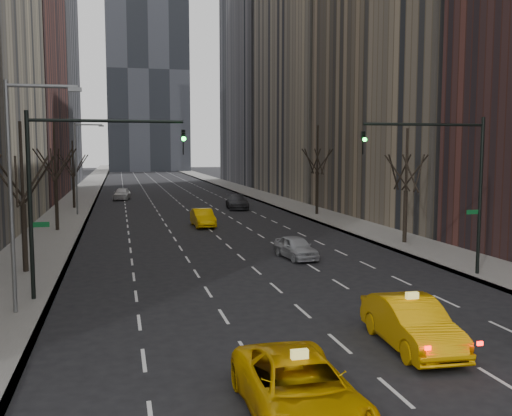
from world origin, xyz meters
TOP-DOWN VIEW (x-y plane):
  - ground at (0.00, 0.00)m, footprint 400.00×400.00m
  - sidewalk_left at (-12.25, 70.00)m, footprint 4.50×320.00m
  - sidewalk_right at (12.25, 70.00)m, footprint 4.50×320.00m
  - bld_left_deep at (-21.50, 96.00)m, footprint 14.00×30.00m
  - bld_right_far at (21.50, 64.00)m, footprint 14.00×28.00m
  - bld_right_deep at (21.50, 95.00)m, footprint 14.00×30.00m
  - tree_lw_b at (-12.00, 18.00)m, footprint 3.36×3.50m
  - tree_lw_c at (-12.00, 34.00)m, footprint 3.36×3.50m
  - tree_lw_d at (-12.00, 52.00)m, footprint 3.36×3.50m
  - tree_rw_b at (12.00, 22.00)m, footprint 3.36×3.50m
  - tree_rw_c at (12.00, 40.00)m, footprint 3.36×3.50m
  - traffic_mast_left at (-9.11, 12.00)m, footprint 6.69×0.39m
  - traffic_mast_right at (9.11, 12.00)m, footprint 6.69×0.39m
  - streetlight_near at (-10.84, 10.00)m, footprint 2.83×0.22m
  - streetlight_far at (-10.84, 45.00)m, footprint 2.83×0.22m
  - taxi_suv at (-3.00, -0.86)m, footprint 2.60×5.52m
  - taxi_sedan at (2.16, 3.11)m, footprint 2.05×5.09m
  - silver_sedan_ahead at (3.13, 18.84)m, footprint 2.05×4.14m
  - far_taxi at (-0.27, 34.27)m, footprint 1.71×4.63m
  - far_suv_grey at (5.49, 47.87)m, footprint 2.58×5.48m
  - far_car_white at (-6.80, 62.78)m, footprint 2.50×4.88m

SIDE VIEW (x-z plane):
  - ground at x=0.00m, z-range 0.00..0.00m
  - sidewalk_left at x=-12.25m, z-range 0.00..0.15m
  - sidewalk_right at x=12.25m, z-range 0.00..0.15m
  - silver_sedan_ahead at x=3.13m, z-range 0.00..1.35m
  - far_taxi at x=-0.27m, z-range 0.00..1.51m
  - taxi_suv at x=-3.00m, z-range 0.00..1.53m
  - far_suv_grey at x=5.49m, z-range 0.00..1.55m
  - far_car_white at x=-6.80m, z-range 0.00..1.59m
  - taxi_sedan at x=2.16m, z-range 0.00..1.64m
  - tree_lw_d at x=-12.00m, z-range -0.12..7.24m
  - tree_lw_b at x=-12.00m, z-range -0.19..7.63m
  - tree_rw_b at x=12.00m, z-range -0.19..7.63m
  - tree_lw_c at x=-12.00m, z-range -0.33..8.41m
  - tree_rw_c at x=12.00m, z-range -0.33..8.41m
  - traffic_mast_left at x=-9.11m, z-range 1.49..9.49m
  - traffic_mast_right at x=9.11m, z-range 1.49..9.49m
  - streetlight_near at x=-10.84m, z-range 1.12..10.12m
  - streetlight_far at x=-10.84m, z-range 1.12..10.12m
  - bld_right_far at x=21.50m, z-range 0.00..50.00m
  - bld_right_deep at x=21.50m, z-range 0.00..58.00m
  - bld_left_deep at x=-21.50m, z-range 0.00..60.00m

